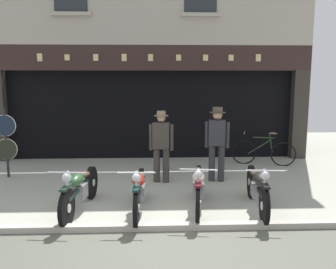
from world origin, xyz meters
name	(u,v)px	position (x,y,z in m)	size (l,w,h in m)	color
ground	(149,266)	(0.00, -0.98, -0.04)	(21.21, 22.00, 0.18)	#9DA091
shop_facade	(151,97)	(0.00, 7.00, 1.75)	(9.51, 4.42, 6.51)	black
motorcycle_left	(80,189)	(-1.26, 0.93, 0.43)	(0.62, 2.09, 0.92)	black
motorcycle_center_left	(139,190)	(-0.19, 0.83, 0.42)	(0.62, 1.96, 0.92)	black
motorcycle_center	(198,187)	(0.89, 0.95, 0.43)	(0.62, 1.97, 0.93)	black
motorcycle_center_right	(257,187)	(1.97, 0.88, 0.43)	(0.62, 2.05, 0.93)	black
salesman_left	(161,143)	(0.25, 2.76, 0.91)	(0.55, 0.32, 1.66)	#38332D
shopkeeper_center	(217,140)	(1.54, 2.79, 0.98)	(0.55, 0.37, 1.74)	#2D2D33
tyre_sign_pole	(6,138)	(-3.48, 3.31, 0.96)	(0.52, 0.06, 1.71)	#232328
advert_board_near	(232,101)	(2.42, 5.40, 1.70)	(0.75, 0.03, 1.00)	silver
advert_board_far	(272,100)	(3.65, 5.40, 1.73)	(0.74, 0.03, 0.99)	beige
leaning_bicycle	(264,152)	(3.12, 4.32, 0.36)	(1.68, 0.66, 0.93)	black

